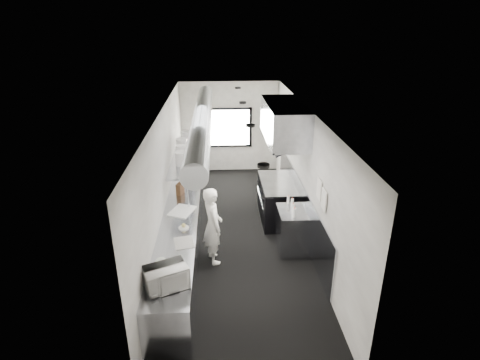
{
  "coord_description": "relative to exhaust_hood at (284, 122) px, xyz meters",
  "views": [
    {
      "loc": [
        -0.37,
        -7.52,
        4.49
      ],
      "look_at": [
        0.07,
        -0.2,
        1.4
      ],
      "focal_mm": 28.63,
      "sensor_mm": 36.0,
      "label": 1
    }
  ],
  "objects": [
    {
      "name": "cutting_board",
      "position": [
        -2.23,
        -1.28,
        -1.48
      ],
      "size": [
        0.59,
        0.66,
        0.02
      ],
      "primitive_type": "cube",
      "rotation": [
        0.0,
        0.0,
        -0.38
      ],
      "color": "silver",
      "rests_on": "prep_counter"
    },
    {
      "name": "floor",
      "position": [
        -1.1,
        -0.7,
        -2.39
      ],
      "size": [
        3.0,
        8.0,
        0.01
      ],
      "primitive_type": "cube",
      "color": "black",
      "rests_on": "ground"
    },
    {
      "name": "plate_stack_d",
      "position": [
        -2.29,
        1.11,
        -0.65
      ],
      "size": [
        0.28,
        0.28,
        0.34
      ],
      "primitive_type": "cylinder",
      "rotation": [
        0.0,
        0.0,
        0.33
      ],
      "color": "silver",
      "rests_on": "pass_shelf"
    },
    {
      "name": "plate_stack_b",
      "position": [
        -2.3,
        0.04,
        -0.67
      ],
      "size": [
        0.29,
        0.29,
        0.31
      ],
      "primitive_type": "cylinder",
      "rotation": [
        0.0,
        0.0,
        -0.28
      ],
      "color": "silver",
      "rests_on": "pass_shelf"
    },
    {
      "name": "range",
      "position": [
        -0.06,
        0.0,
        -1.92
      ],
      "size": [
        0.88,
        1.6,
        0.94
      ],
      "color": "black",
      "rests_on": "floor"
    },
    {
      "name": "microwave",
      "position": [
        -2.26,
        -3.64,
        -1.32
      ],
      "size": [
        0.67,
        0.61,
        0.33
      ],
      "primitive_type": "imported",
      "rotation": [
        0.0,
        0.0,
        0.41
      ],
      "color": "silver",
      "rests_on": "prep_counter"
    },
    {
      "name": "plate_stack_c",
      "position": [
        -2.32,
        0.37,
        -0.64
      ],
      "size": [
        0.26,
        0.26,
        0.36
      ],
      "primitive_type": "cylinder",
      "rotation": [
        0.0,
        0.0,
        -0.02
      ],
      "color": "silver",
      "rests_on": "pass_shelf"
    },
    {
      "name": "pass_shelf",
      "position": [
        -2.29,
        0.3,
        -0.86
      ],
      "size": [
        0.45,
        3.0,
        0.68
      ],
      "color": "#959AA3",
      "rests_on": "prep_counter"
    },
    {
      "name": "squeeze_bottle_b",
      "position": [
        0.01,
        -1.58,
        -1.41
      ],
      "size": [
        0.07,
        0.07,
        0.17
      ],
      "primitive_type": "cylinder",
      "rotation": [
        0.0,
        0.0,
        0.3
      ],
      "color": "silver",
      "rests_on": "bottle_station"
    },
    {
      "name": "plate_stack_a",
      "position": [
        -2.27,
        -0.4,
        -0.67
      ],
      "size": [
        0.31,
        0.31,
        0.3
      ],
      "primitive_type": "cylinder",
      "rotation": [
        0.0,
        0.0,
        0.27
      ],
      "color": "silver",
      "rests_on": "pass_shelf"
    },
    {
      "name": "exhaust_hood",
      "position": [
        0.0,
        0.0,
        0.0
      ],
      "size": [
        0.81,
        2.2,
        0.88
      ],
      "color": "#959AA3",
      "rests_on": "ceiling"
    },
    {
      "name": "squeeze_bottle_e",
      "position": [
        -0.02,
        -1.06,
        -1.41
      ],
      "size": [
        0.07,
        0.07,
        0.16
      ],
      "primitive_type": "cylinder",
      "rotation": [
        0.0,
        0.0,
        -0.37
      ],
      "color": "silver",
      "rests_on": "bottle_station"
    },
    {
      "name": "deli_tub_a",
      "position": [
        -2.41,
        -3.09,
        -1.44
      ],
      "size": [
        0.18,
        0.18,
        0.1
      ],
      "primitive_type": "cylinder",
      "rotation": [
        0.0,
        0.0,
        -0.38
      ],
      "color": "silver",
      "rests_on": "prep_counter"
    },
    {
      "name": "ceiling",
      "position": [
        -1.1,
        -0.7,
        0.41
      ],
      "size": [
        3.0,
        8.0,
        0.01
      ],
      "primitive_type": "cube",
      "color": "silver",
      "rests_on": "wall_back"
    },
    {
      "name": "knife_block",
      "position": [
        -2.33,
        -0.43,
        -1.36
      ],
      "size": [
        0.17,
        0.25,
        0.25
      ],
      "primitive_type": "cube",
      "rotation": [
        0.0,
        0.0,
        -0.32
      ],
      "color": "#4C2E1B",
      "rests_on": "prep_counter"
    },
    {
      "name": "small_plate",
      "position": [
        -2.14,
        -1.96,
        -1.48
      ],
      "size": [
        0.23,
        0.23,
        0.02
      ],
      "primitive_type": "cylinder",
      "rotation": [
        0.0,
        0.0,
        -0.2
      ],
      "color": "silver",
      "rests_on": "prep_counter"
    },
    {
      "name": "squeeze_bottle_d",
      "position": [
        0.03,
        -1.21,
        -1.4
      ],
      "size": [
        0.08,
        0.08,
        0.18
      ],
      "primitive_type": "cylinder",
      "rotation": [
        0.0,
        0.0,
        0.37
      ],
      "color": "silver",
      "rests_on": "bottle_station"
    },
    {
      "name": "pastry",
      "position": [
        -2.14,
        -1.96,
        -1.43
      ],
      "size": [
        0.08,
        0.08,
        0.08
      ],
      "primitive_type": "sphere",
      "color": "#CBBB6A",
      "rests_on": "small_plate"
    },
    {
      "name": "squeeze_bottle_c",
      "position": [
        0.01,
        -1.43,
        -1.4
      ],
      "size": [
        0.07,
        0.07,
        0.17
      ],
      "primitive_type": "cylinder",
      "rotation": [
        0.0,
        0.0,
        0.15
      ],
      "color": "silver",
      "rests_on": "bottle_station"
    },
    {
      "name": "bottle_station",
      "position": [
        0.05,
        -1.4,
        -1.94
      ],
      "size": [
        0.65,
        0.8,
        0.9
      ],
      "primitive_type": "cube",
      "color": "#959AA3",
      "rests_on": "floor"
    },
    {
      "name": "prep_counter",
      "position": [
        -2.25,
        -1.2,
        -1.94
      ],
      "size": [
        0.7,
        6.0,
        0.9
      ],
      "primitive_type": "cube",
      "color": "#959AA3",
      "rests_on": "floor"
    },
    {
      "name": "deli_tub_b",
      "position": [
        -2.42,
        -3.13,
        -1.44
      ],
      "size": [
        0.16,
        0.16,
        0.1
      ],
      "primitive_type": "cylinder",
      "rotation": [
        0.0,
        0.0,
        -0.18
      ],
      "color": "silver",
      "rests_on": "prep_counter"
    },
    {
      "name": "wall_front",
      "position": [
        -1.1,
        -4.7,
        -0.99
      ],
      "size": [
        3.0,
        0.02,
        2.8
      ],
      "primitive_type": "cube",
      "color": "silver",
      "rests_on": "floor"
    },
    {
      "name": "wall_cladding",
      "position": [
        0.38,
        -0.4,
        -1.84
      ],
      "size": [
        0.03,
        5.5,
        1.1
      ],
      "primitive_type": "cube",
      "color": "#959AA3",
      "rests_on": "wall_right"
    },
    {
      "name": "wall_left",
      "position": [
        -2.6,
        -0.7,
        -0.99
      ],
      "size": [
        0.02,
        8.0,
        2.8
      ],
      "primitive_type": "cube",
      "color": "silver",
      "rests_on": "floor"
    },
    {
      "name": "wall_back",
      "position": [
        -1.1,
        3.3,
        -0.99
      ],
      "size": [
        3.0,
        0.02,
        2.8
      ],
      "primitive_type": "cube",
      "color": "silver",
      "rests_on": "floor"
    },
    {
      "name": "line_cook",
      "position": [
        -1.61,
        -1.7,
        -1.6
      ],
      "size": [
        0.53,
        0.66,
        1.58
      ],
      "primitive_type": "imported",
      "rotation": [
        0.0,
        0.0,
        1.86
      ],
      "color": "white",
      "rests_on": "floor"
    },
    {
      "name": "notice_sheet_b",
      "position": [
        0.37,
        -2.25,
        -0.84
      ],
      "size": [
        0.02,
        0.28,
        0.38
      ],
      "primitive_type": "cube",
      "color": "white",
      "rests_on": "wall_right"
    },
    {
      "name": "squeeze_bottle_a",
      "position": [
        -0.01,
        -1.66,
        -1.4
      ],
      "size": [
        0.08,
        0.08,
        0.18
      ],
      "primitive_type": "cylinder",
      "rotation": [
        0.0,
        0.0,
        0.27
      ],
      "color": "silver",
      "rests_on": "bottle_station"
    },
    {
      "name": "far_work_table",
      "position": [
        -2.25,
        2.5,
        -1.94
      ],
      "size": [
        0.7,
        1.2,
        0.9
      ],
      "primitive_type": "cube",
      "color": "#959AA3",
      "rests_on": "floor"
    },
    {
      "name": "notice_sheet_a",
      "position": [
        0.37,
        -1.9,
        -0.79
      ],
      "size": [
        0.02,
        0.28,
        0.38
      ],
      "primitive_type": "cube",
      "color": "white",
      "rests_on": "wall_right"
    },
    {
      "name": "newspaper",
      "position": [
        -2.1,
        -2.47,
        -1.49
      ],
      "size": [
        0.4,
        0.46,
        0.01
      ],
      "primitive_type": "cube",
      "rotation": [
        0.0,
        0.0,
        0.2
      ],
      "color": "silver",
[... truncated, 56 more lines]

